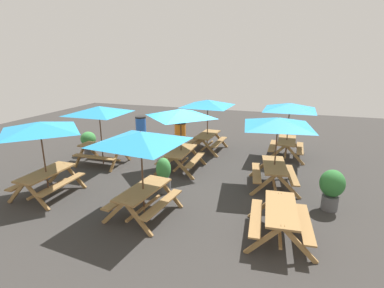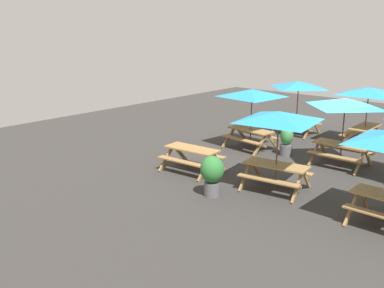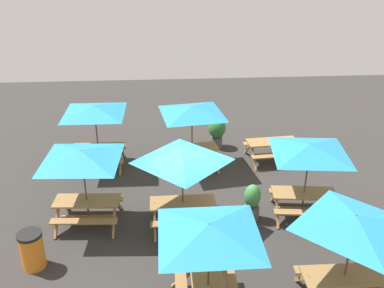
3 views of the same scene
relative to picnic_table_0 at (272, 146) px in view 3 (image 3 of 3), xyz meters
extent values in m
plane|color=#33302D|center=(-3.10, -3.50, -0.56)|extent=(27.78, 27.78, 0.00)
cube|color=olive|center=(0.00, 0.00, 0.18)|extent=(1.85, 0.85, 0.05)
cube|color=olive|center=(0.05, -0.55, -0.11)|extent=(1.82, 0.41, 0.04)
cube|color=olive|center=(-0.05, 0.55, -0.11)|extent=(1.82, 0.41, 0.04)
cube|color=olive|center=(-0.75, -0.43, -0.19)|extent=(0.13, 0.80, 0.81)
cube|color=olive|center=(-0.81, 0.30, -0.19)|extent=(0.13, 0.80, 0.81)
cube|color=olive|center=(0.81, -0.30, -0.19)|extent=(0.13, 0.80, 0.81)
cube|color=olive|center=(0.75, 0.43, -0.19)|extent=(0.13, 0.80, 0.81)
cube|color=olive|center=(0.00, 0.00, -0.34)|extent=(1.56, 0.20, 0.06)
cube|color=olive|center=(-0.08, -6.80, 0.18)|extent=(1.80, 0.71, 0.05)
cube|color=olive|center=(-0.08, -6.25, -0.11)|extent=(1.80, 0.27, 0.04)
cube|color=olive|center=(-0.86, -6.43, -0.19)|extent=(0.06, 0.80, 0.81)
cube|color=olive|center=(0.70, -6.44, -0.19)|extent=(0.06, 0.80, 0.81)
cylinder|color=brown|center=(-0.08, -6.80, 0.59)|extent=(0.04, 0.04, 2.30)
pyramid|color=#268CC6|center=(-0.08, -6.80, 1.60)|extent=(2.01, 2.01, 0.28)
cube|color=olive|center=(-2.91, -0.33, 0.18)|extent=(1.88, 0.95, 0.05)
cube|color=olive|center=(-2.83, -0.88, -0.11)|extent=(1.82, 0.52, 0.04)
cube|color=olive|center=(-2.99, 0.21, -0.11)|extent=(1.82, 0.52, 0.04)
cube|color=olive|center=(-3.63, -0.81, -0.19)|extent=(0.18, 0.80, 0.81)
cube|color=olive|center=(-3.74, -0.08, -0.19)|extent=(0.18, 0.80, 0.81)
cube|color=olive|center=(-2.09, -0.58, -0.19)|extent=(0.18, 0.80, 0.81)
cube|color=olive|center=(-2.20, 0.14, -0.19)|extent=(0.18, 0.80, 0.81)
cube|color=olive|center=(-2.91, -0.33, -0.34)|extent=(1.55, 0.30, 0.06)
cylinder|color=brown|center=(-2.91, -0.33, 0.59)|extent=(0.04, 0.04, 2.30)
pyramid|color=#268CC6|center=(-2.91, -0.33, 1.60)|extent=(2.80, 2.80, 0.28)
cube|color=olive|center=(0.07, -3.47, 0.18)|extent=(1.87, 0.90, 0.05)
cube|color=olive|center=(0.01, -4.02, -0.11)|extent=(1.82, 0.46, 0.04)
cube|color=olive|center=(0.13, -2.93, -0.11)|extent=(1.82, 0.46, 0.04)
cube|color=olive|center=(-0.74, -3.75, -0.19)|extent=(0.15, 0.80, 0.81)
cube|color=olive|center=(-0.66, -3.02, -0.19)|extent=(0.15, 0.80, 0.81)
cube|color=olive|center=(0.81, -3.93, -0.19)|extent=(0.15, 0.80, 0.81)
cube|color=olive|center=(0.89, -3.20, -0.19)|extent=(0.15, 0.80, 0.81)
cube|color=olive|center=(0.07, -3.47, -0.34)|extent=(1.56, 0.25, 0.06)
cylinder|color=brown|center=(0.07, -3.47, 0.59)|extent=(0.04, 0.04, 2.30)
pyramid|color=#268CC6|center=(0.07, -3.47, 1.60)|extent=(2.81, 2.81, 0.28)
cube|color=olive|center=(-3.41, -3.72, 0.18)|extent=(1.81, 0.72, 0.05)
cube|color=olive|center=(-3.40, -4.27, -0.11)|extent=(1.80, 0.28, 0.04)
cube|color=olive|center=(-3.41, -3.17, -0.11)|extent=(1.80, 0.28, 0.04)
cube|color=olive|center=(-4.18, -4.09, -0.19)|extent=(0.07, 0.80, 0.81)
cube|color=olive|center=(-4.19, -3.36, -0.19)|extent=(0.07, 0.80, 0.81)
cube|color=olive|center=(-2.62, -4.07, -0.19)|extent=(0.07, 0.80, 0.81)
cube|color=olive|center=(-2.63, -3.34, -0.19)|extent=(0.07, 0.80, 0.81)
cube|color=olive|center=(-3.41, -3.72, -0.34)|extent=(1.56, 0.09, 0.06)
cylinder|color=brown|center=(-3.41, -3.72, 0.59)|extent=(0.04, 0.04, 2.30)
pyramid|color=#268CC6|center=(-3.41, -3.72, 1.60)|extent=(2.02, 2.02, 0.28)
cube|color=olive|center=(-6.05, -3.45, 0.18)|extent=(1.84, 0.80, 0.05)
cube|color=olive|center=(-6.08, -4.00, -0.11)|extent=(1.81, 0.36, 0.04)
cube|color=olive|center=(-6.02, -2.90, -0.11)|extent=(1.81, 0.36, 0.04)
cube|color=olive|center=(-6.85, -3.77, -0.19)|extent=(0.11, 0.80, 0.81)
cube|color=olive|center=(-6.81, -3.04, -0.19)|extent=(0.11, 0.80, 0.81)
cube|color=olive|center=(-5.29, -3.86, -0.19)|extent=(0.11, 0.80, 0.81)
cube|color=olive|center=(-5.25, -3.13, -0.19)|extent=(0.11, 0.80, 0.81)
cube|color=olive|center=(-6.05, -3.45, -0.34)|extent=(1.56, 0.16, 0.06)
cylinder|color=brown|center=(-6.05, -3.45, 0.59)|extent=(0.04, 0.04, 2.30)
pyramid|color=#268CC6|center=(-6.05, -3.45, 1.60)|extent=(2.82, 2.82, 0.28)
cube|color=olive|center=(-3.03, -6.88, 0.18)|extent=(0.71, 1.80, 0.05)
cube|color=olive|center=(-2.67, -6.10, -0.19)|extent=(0.80, 0.06, 0.81)
cube|color=olive|center=(-3.40, -6.10, -0.19)|extent=(0.80, 0.06, 0.81)
cylinder|color=brown|center=(-3.03, -6.88, 0.59)|extent=(0.04, 0.04, 2.30)
pyramid|color=#268CC6|center=(-3.03, -6.88, 1.60)|extent=(2.83, 2.83, 0.28)
cube|color=olive|center=(-6.17, -0.04, 0.18)|extent=(1.81, 0.72, 0.05)
cube|color=olive|center=(-6.18, -0.59, -0.11)|extent=(1.80, 0.28, 0.04)
cube|color=olive|center=(-6.17, 0.51, -0.11)|extent=(1.80, 0.28, 0.04)
cube|color=olive|center=(-6.96, -0.40, -0.19)|extent=(0.07, 0.80, 0.81)
cube|color=olive|center=(-6.95, 0.33, -0.19)|extent=(0.07, 0.80, 0.81)
cube|color=olive|center=(-5.40, -0.42, -0.19)|extent=(0.07, 0.80, 0.81)
cube|color=olive|center=(-5.39, 0.31, -0.19)|extent=(0.07, 0.80, 0.81)
cube|color=olive|center=(-6.17, -0.04, -0.34)|extent=(1.56, 0.09, 0.06)
cylinder|color=brown|center=(-6.17, -0.04, 0.59)|extent=(0.04, 0.04, 2.30)
pyramid|color=#268CC6|center=(-6.17, -0.04, 1.60)|extent=(2.83, 2.83, 0.28)
cylinder|color=orange|center=(-7.13, -5.16, -0.11)|extent=(0.56, 0.56, 0.90)
cylinder|color=black|center=(-7.13, -5.16, 0.38)|extent=(0.59, 0.59, 0.08)
cylinder|color=#59595B|center=(-1.85, 1.26, -0.36)|extent=(0.44, 0.44, 0.40)
ellipsoid|color=#2D7233|center=(-1.85, 1.26, 0.22)|extent=(0.66, 0.66, 0.75)
cylinder|color=#59595B|center=(-1.43, -3.56, -0.36)|extent=(0.44, 0.44, 0.40)
ellipsoid|color=#3D8C42|center=(-1.43, -3.56, 0.20)|extent=(0.46, 0.46, 0.72)
camera|label=1|loc=(6.48, 0.02, 3.51)|focal=28.00mm
camera|label=2|loc=(-8.79, 9.94, 3.98)|focal=40.00mm
camera|label=3|loc=(-3.85, -13.63, 6.67)|focal=40.00mm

